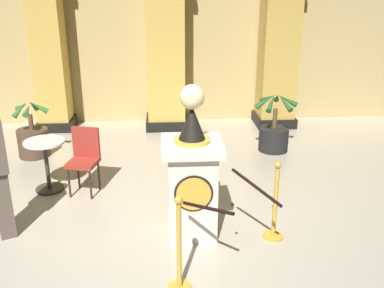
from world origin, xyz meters
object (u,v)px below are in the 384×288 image
object	(u,v)px
pedestal_clock	(192,178)
potted_palm_left	(33,139)
potted_palm_right	(274,133)
stanchion_near	(179,258)
stanchion_far	(275,212)
cafe_chair_red	(84,155)
cafe_table	(46,159)

from	to	relation	value
pedestal_clock	potted_palm_left	distance (m)	3.80
potted_palm_right	stanchion_near	bearing A→B (deg)	-116.23
stanchion_far	cafe_chair_red	xyz separation A→B (m)	(-2.45, 1.41, 0.23)
stanchion_near	potted_palm_left	bearing A→B (deg)	122.98
cafe_chair_red	potted_palm_left	bearing A→B (deg)	128.19
stanchion_far	potted_palm_left	xyz separation A→B (m)	(-3.60, 2.88, -0.03)
potted_palm_left	cafe_chair_red	xyz separation A→B (m)	(1.15, -1.47, 0.26)
stanchion_near	stanchion_far	size ratio (longest dim) A/B	1.05
pedestal_clock	potted_palm_left	world-z (taller)	pedestal_clock
cafe_table	potted_palm_left	bearing A→B (deg)	112.84
stanchion_far	potted_palm_left	world-z (taller)	potted_palm_left
pedestal_clock	stanchion_near	bearing A→B (deg)	-100.41
potted_palm_right	cafe_table	bearing A→B (deg)	-159.40
stanchion_far	stanchion_near	bearing A→B (deg)	-143.10
cafe_table	cafe_chair_red	bearing A→B (deg)	-7.67
pedestal_clock	potted_palm_right	xyz separation A→B (m)	(1.66, 2.71, -0.41)
potted_palm_right	cafe_chair_red	size ratio (longest dim) A/B	1.16
stanchion_near	potted_palm_right	distance (m)	4.18
stanchion_near	potted_palm_left	size ratio (longest dim) A/B	1.00
stanchion_near	cafe_chair_red	world-z (taller)	stanchion_near
pedestal_clock	cafe_table	bearing A→B (deg)	147.13
pedestal_clock	potted_palm_right	size ratio (longest dim) A/B	1.67
stanchion_far	cafe_table	bearing A→B (deg)	153.74
stanchion_near	cafe_table	xyz separation A→B (m)	(-1.85, 2.36, 0.13)
potted_palm_left	cafe_table	world-z (taller)	potted_palm_left
stanchion_near	stanchion_far	bearing A→B (deg)	36.90
cafe_table	cafe_chair_red	xyz separation A→B (m)	(0.57, -0.08, 0.08)
pedestal_clock	stanchion_far	distance (m)	1.07
potted_palm_left	cafe_chair_red	world-z (taller)	potted_palm_left
stanchion_far	potted_palm_right	distance (m)	2.96
pedestal_clock	stanchion_near	size ratio (longest dim) A/B	1.79
stanchion_near	potted_palm_right	world-z (taller)	potted_palm_right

